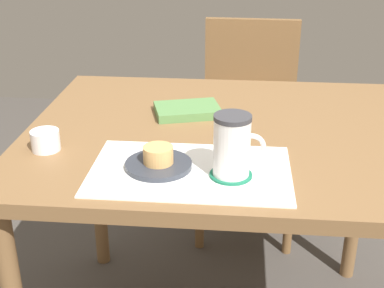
% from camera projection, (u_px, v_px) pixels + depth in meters
% --- Properties ---
extents(dining_table, '(1.05, 0.86, 0.74)m').
position_uv_depth(dining_table, '(223.00, 157.00, 1.46)').
color(dining_table, brown).
rests_on(dining_table, ground_plane).
extents(wooden_chair, '(0.43, 0.43, 0.86)m').
position_uv_depth(wooden_chair, '(249.00, 116.00, 2.21)').
color(wooden_chair, brown).
rests_on(wooden_chair, ground_plane).
extents(placemat, '(0.45, 0.28, 0.00)m').
position_uv_depth(placemat, '(190.00, 171.00, 1.20)').
color(placemat, white).
rests_on(placemat, dining_table).
extents(pastry_plate, '(0.15, 0.15, 0.01)m').
position_uv_depth(pastry_plate, '(159.00, 165.00, 1.21)').
color(pastry_plate, '#333842').
rests_on(pastry_plate, placemat).
extents(pastry, '(0.07, 0.07, 0.04)m').
position_uv_depth(pastry, '(158.00, 155.00, 1.20)').
color(pastry, '#E0A860').
rests_on(pastry, pastry_plate).
extents(coffee_coaster, '(0.09, 0.09, 0.00)m').
position_uv_depth(coffee_coaster, '(231.00, 175.00, 1.18)').
color(coffee_coaster, '#196B4C').
rests_on(coffee_coaster, placemat).
extents(coffee_mug, '(0.11, 0.08, 0.14)m').
position_uv_depth(coffee_mug, '(233.00, 145.00, 1.15)').
color(coffee_mug, white).
rests_on(coffee_mug, coffee_coaster).
extents(sugar_bowl, '(0.07, 0.07, 0.05)m').
position_uv_depth(sugar_bowl, '(45.00, 140.00, 1.30)').
color(sugar_bowl, white).
rests_on(sugar_bowl, dining_table).
extents(small_book, '(0.21, 0.17, 0.02)m').
position_uv_depth(small_book, '(187.00, 110.00, 1.52)').
color(small_book, '#598C4C').
rests_on(small_book, dining_table).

